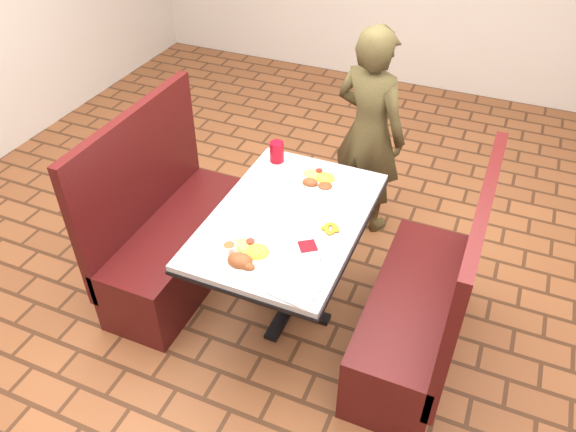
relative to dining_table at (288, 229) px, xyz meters
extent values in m
plane|color=brown|center=(0.00, 0.00, -0.65)|extent=(7.00, 7.00, 0.00)
cube|color=#B0B2B5|center=(0.00, 0.00, 0.08)|extent=(0.80, 1.20, 0.03)
cube|color=black|center=(0.00, 0.00, 0.05)|extent=(0.81, 1.21, 0.02)
cylinder|color=black|center=(0.00, 0.00, -0.30)|extent=(0.10, 0.10, 0.69)
cube|color=black|center=(0.00, 0.00, -0.64)|extent=(0.55, 0.08, 0.03)
cube|color=black|center=(0.00, 0.00, -0.64)|extent=(0.08, 0.55, 0.03)
cube|color=#4D1211|center=(-0.75, 0.00, -0.43)|extent=(0.45, 1.20, 0.45)
cube|color=#4D1211|center=(-0.97, 0.00, 0.05)|extent=(0.06, 1.20, 0.95)
cube|color=#4D1211|center=(0.75, 0.00, -0.43)|extent=(0.45, 1.20, 0.45)
cube|color=#4D1211|center=(0.97, 0.00, 0.05)|extent=(0.06, 1.20, 0.95)
imported|color=brown|center=(0.15, 1.06, 0.09)|extent=(0.63, 0.51, 1.48)
cylinder|color=white|center=(-0.05, -0.39, 0.11)|extent=(0.30, 0.30, 0.02)
ellipsoid|color=gold|center=(-0.02, -0.35, 0.14)|extent=(0.12, 0.12, 0.06)
ellipsoid|color=#8ACA51|center=(-0.11, -0.33, 0.13)|extent=(0.12, 0.10, 0.04)
cylinder|color=red|center=(-0.08, -0.31, 0.14)|extent=(0.04, 0.04, 0.01)
ellipsoid|color=brown|center=(-0.06, -0.45, 0.15)|extent=(0.13, 0.10, 0.08)
ellipsoid|color=brown|center=(-0.01, -0.47, 0.14)|extent=(0.07, 0.05, 0.05)
cylinder|color=white|center=(-0.15, -0.40, 0.14)|extent=(0.07, 0.07, 0.04)
cylinder|color=brown|center=(-0.15, -0.40, 0.16)|extent=(0.06, 0.06, 0.01)
cylinder|color=white|center=(0.04, 0.36, 0.10)|extent=(0.29, 0.29, 0.02)
ellipsoid|color=gold|center=(0.07, 0.39, 0.14)|extent=(0.12, 0.12, 0.05)
ellipsoid|color=#8ACA51|center=(-0.01, 0.41, 0.13)|extent=(0.12, 0.10, 0.04)
cylinder|color=red|center=(0.02, 0.43, 0.13)|extent=(0.04, 0.04, 0.01)
ellipsoid|color=brown|center=(0.10, 0.32, 0.13)|extent=(0.08, 0.08, 0.03)
ellipsoid|color=brown|center=(0.01, 0.31, 0.14)|extent=(0.10, 0.07, 0.06)
cylinder|color=white|center=(0.26, -0.03, 0.10)|extent=(0.16, 0.16, 0.01)
cube|color=#5E0E15|center=(0.19, -0.19, 0.10)|extent=(0.12, 0.12, 0.00)
cube|color=silver|center=(0.26, -0.19, 0.10)|extent=(0.05, 0.14, 0.00)
cylinder|color=#AD0B1B|center=(-0.28, 0.48, 0.16)|extent=(0.09, 0.09, 0.13)
cube|color=white|center=(0.25, -0.51, 0.10)|extent=(0.24, 0.19, 0.01)
cube|color=silver|center=(-0.07, -0.36, 0.11)|extent=(0.05, 0.16, 0.00)
cube|color=#BCBCC1|center=(-0.13, -0.40, 0.11)|extent=(0.04, 0.14, 0.00)
camera|label=1|loc=(0.94, -2.21, 2.01)|focal=35.00mm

